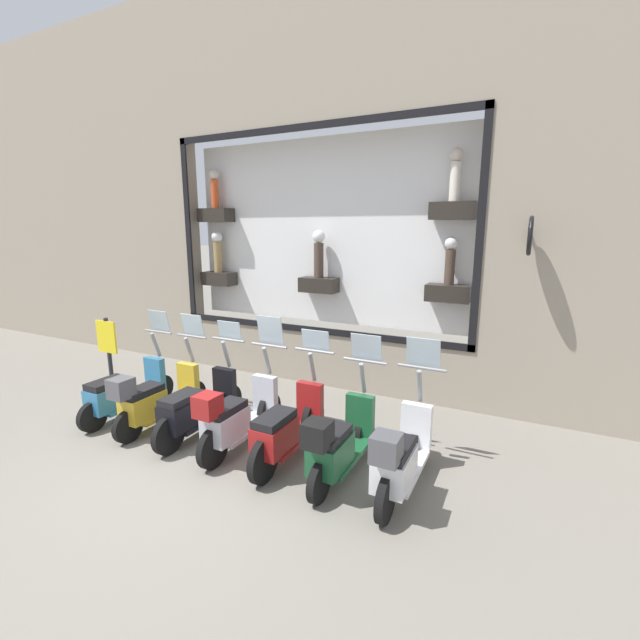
% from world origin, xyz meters
% --- Properties ---
extents(ground_plane, '(120.00, 120.00, 0.00)m').
position_xyz_m(ground_plane, '(0.00, 0.00, 0.00)').
color(ground_plane, gray).
extents(building_facade, '(1.19, 36.00, 7.46)m').
position_xyz_m(building_facade, '(3.60, -0.00, 3.79)').
color(building_facade, gray).
rests_on(building_facade, ground_plane).
extents(scooter_white_0, '(1.80, 0.61, 1.64)m').
position_xyz_m(scooter_white_0, '(0.67, -2.56, 0.48)').
color(scooter_white_0, black).
rests_on(scooter_white_0, ground_plane).
extents(scooter_green_1, '(1.79, 0.61, 1.60)m').
position_xyz_m(scooter_green_1, '(0.66, -1.80, 0.46)').
color(scooter_green_1, black).
rests_on(scooter_green_1, ground_plane).
extents(scooter_red_2, '(1.81, 0.60, 1.58)m').
position_xyz_m(scooter_red_2, '(0.73, -1.05, 0.45)').
color(scooter_red_2, black).
rests_on(scooter_red_2, ground_plane).
extents(scooter_silver_3, '(1.81, 0.60, 1.71)m').
position_xyz_m(scooter_silver_3, '(0.68, -0.30, 0.48)').
color(scooter_silver_3, black).
rests_on(scooter_silver_3, ground_plane).
extents(scooter_black_4, '(1.81, 0.60, 1.56)m').
position_xyz_m(scooter_black_4, '(0.73, 0.45, 0.44)').
color(scooter_black_4, black).
rests_on(scooter_black_4, ground_plane).
extents(scooter_yellow_5, '(1.79, 0.60, 1.60)m').
position_xyz_m(scooter_yellow_5, '(0.66, 1.21, 0.46)').
color(scooter_yellow_5, black).
rests_on(scooter_yellow_5, ground_plane).
extents(scooter_teal_6, '(1.79, 0.61, 1.60)m').
position_xyz_m(scooter_teal_6, '(0.73, 1.96, 0.42)').
color(scooter_teal_6, black).
rests_on(scooter_teal_6, ground_plane).
extents(shop_sign_post, '(0.36, 0.45, 1.48)m').
position_xyz_m(shop_sign_post, '(1.09, 2.72, 0.79)').
color(shop_sign_post, '#232326').
rests_on(shop_sign_post, ground_plane).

